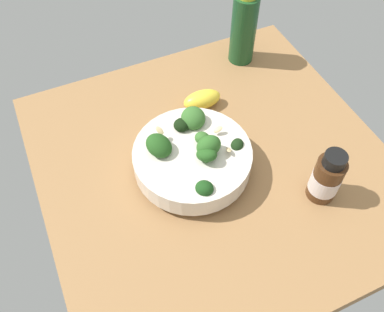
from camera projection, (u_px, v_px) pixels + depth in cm
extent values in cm
cube|color=#996D42|center=(214.00, 166.00, 80.46)|extent=(65.02, 65.02, 3.46)
cylinder|color=silver|center=(192.00, 167.00, 77.46)|extent=(11.84, 11.84, 1.39)
cylinder|color=silver|center=(192.00, 158.00, 75.24)|extent=(21.52, 21.52, 4.17)
cylinder|color=beige|center=(192.00, 152.00, 73.89)|extent=(17.92, 17.92, 0.80)
cylinder|color=#3C7A32|center=(208.00, 152.00, 73.20)|extent=(1.95, 2.02, 1.56)
ellipsoid|color=#2D6023|center=(209.00, 146.00, 71.83)|extent=(4.22, 5.39, 5.32)
cylinder|color=#2F662B|center=(164.00, 147.00, 74.64)|extent=(1.15, 1.20, 1.30)
ellipsoid|color=#2D6023|center=(164.00, 143.00, 73.69)|extent=(3.59, 3.97, 3.29)
cylinder|color=#2F662B|center=(193.00, 126.00, 78.26)|extent=(1.99, 2.29, 2.01)
ellipsoid|color=#386B2B|center=(193.00, 118.00, 76.59)|extent=(7.03, 6.33, 5.38)
cylinder|color=#589D47|center=(182.00, 130.00, 77.57)|extent=(1.59, 1.59, 1.33)
ellipsoid|color=black|center=(182.00, 125.00, 76.32)|extent=(4.50, 3.93, 3.44)
cylinder|color=#3C7A32|center=(206.00, 161.00, 72.41)|extent=(1.75, 1.85, 1.73)
ellipsoid|color=#23511C|center=(207.00, 155.00, 70.97)|extent=(5.45, 5.03, 4.56)
cylinder|color=#2F662B|center=(204.00, 194.00, 69.99)|extent=(1.41, 1.29, 1.91)
ellipsoid|color=#194216|center=(204.00, 188.00, 68.63)|extent=(4.83, 4.73, 3.90)
cylinder|color=#4A8F3C|center=(236.00, 150.00, 75.44)|extent=(1.23, 1.20, 1.20)
ellipsoid|color=black|center=(237.00, 145.00, 74.37)|extent=(4.03, 3.68, 3.19)
cylinder|color=#4A8F3C|center=(160.00, 152.00, 73.86)|extent=(1.73, 1.80, 1.79)
ellipsoid|color=#23511C|center=(159.00, 146.00, 72.34)|extent=(7.16, 6.85, 5.19)
cylinder|color=#3C7A32|center=(202.00, 144.00, 75.04)|extent=(1.18, 1.49, 1.65)
ellipsoid|color=#386B2B|center=(202.00, 138.00, 73.81)|extent=(4.01, 4.20, 3.92)
ellipsoid|color=#DBBC84|center=(229.00, 150.00, 72.60)|extent=(2.05, 1.53, 1.19)
ellipsoid|color=#DBBC84|center=(218.00, 129.00, 75.09)|extent=(1.05, 1.87, 1.18)
ellipsoid|color=#DBBC84|center=(160.00, 130.00, 73.36)|extent=(1.87, 1.65, 1.38)
ellipsoid|color=yellow|center=(202.00, 100.00, 86.24)|extent=(4.41, 8.24, 3.89)
cylinder|color=#472814|center=(326.00, 179.00, 71.10)|extent=(5.06, 5.06, 9.16)
cylinder|color=black|center=(335.00, 160.00, 66.59)|extent=(3.80, 3.80, 2.12)
cylinder|color=silver|center=(325.00, 181.00, 71.61)|extent=(5.16, 5.16, 3.98)
cylinder|color=#194723|center=(243.00, 30.00, 90.75)|extent=(5.65, 5.65, 15.97)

